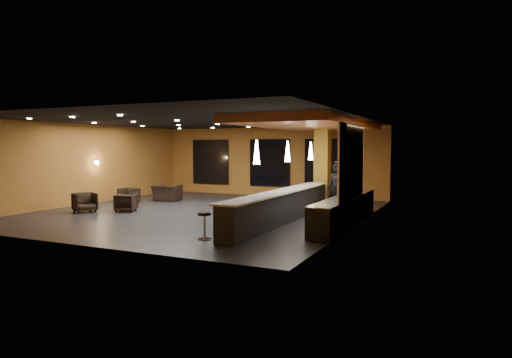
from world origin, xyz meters
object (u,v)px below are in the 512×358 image
at_px(pendant_1, 288,151).
at_px(bar_stool_5, 293,197).
at_px(column, 322,165).
at_px(pendant_0, 257,152).
at_px(prep_counter, 345,211).
at_px(armchair_c, 129,195).
at_px(pendant_2, 311,151).
at_px(staff_a, 336,188).
at_px(armchair_b, 126,203).
at_px(bar_stool_3, 267,204).
at_px(bar_stool_1, 238,213).
at_px(bar_stool_2, 250,208).
at_px(staff_c, 347,193).
at_px(staff_b, 346,191).
at_px(armchair_a, 85,202).
at_px(bar_stool_0, 204,222).
at_px(bar_stool_4, 286,201).
at_px(armchair_d, 167,193).
at_px(bar_counter, 282,207).

height_order(pendant_1, bar_stool_5, pendant_1).
bearing_deg(column, pendant_0, -90.00).
relative_size(prep_counter, bar_stool_5, 7.91).
bearing_deg(armchair_c, column, 19.13).
height_order(pendant_2, staff_a, pendant_2).
xyz_separation_m(column, bar_stool_5, (-0.88, -1.19, -1.26)).
height_order(prep_counter, armchair_b, prep_counter).
xyz_separation_m(column, bar_stool_3, (-0.87, -3.83, -1.26)).
bearing_deg(bar_stool_5, bar_stool_1, -87.51).
distance_m(prep_counter, pendant_1, 2.77).
height_order(pendant_0, bar_stool_2, pendant_0).
bearing_deg(armchair_b, staff_c, -179.14).
xyz_separation_m(staff_b, bar_stool_2, (-2.28, -3.62, -0.36)).
distance_m(prep_counter, armchair_a, 9.87).
distance_m(prep_counter, column, 4.75).
relative_size(staff_c, bar_stool_0, 2.09).
relative_size(armchair_c, bar_stool_4, 1.01).
distance_m(staff_a, armchair_d, 8.18).
xyz_separation_m(staff_c, armchair_c, (-9.62, -0.99, -0.43)).
height_order(pendant_0, bar_stool_1, pendant_0).
height_order(pendant_1, staff_a, pendant_1).
height_order(staff_b, bar_stool_2, staff_b).
bearing_deg(bar_stool_1, armchair_c, 152.28).
bearing_deg(staff_c, bar_stool_1, -98.31).
xyz_separation_m(staff_a, bar_stool_2, (-1.93, -3.53, -0.44)).
relative_size(bar_counter, bar_stool_4, 10.74).
relative_size(armchair_a, bar_stool_1, 0.99).
height_order(prep_counter, pendant_0, pendant_0).
distance_m(pendant_1, bar_stool_4, 2.50).
xyz_separation_m(prep_counter, staff_a, (-0.94, 2.38, 0.50)).
xyz_separation_m(pendant_0, bar_stool_5, (-0.88, 5.41, -1.86)).
bearing_deg(bar_stool_4, column, 75.78).
distance_m(column, staff_c, 2.36).
bearing_deg(pendant_1, prep_counter, 0.00).
bearing_deg(armchair_d, bar_counter, 147.80).
height_order(pendant_0, armchair_c, pendant_0).
bearing_deg(staff_a, pendant_1, -107.15).
relative_size(column, bar_stool_4, 4.70).
distance_m(pendant_1, staff_a, 2.96).
height_order(bar_counter, bar_stool_4, bar_counter).
relative_size(column, pendant_0, 5.00).
bearing_deg(bar_stool_3, prep_counter, -5.31).
distance_m(pendant_0, armchair_c, 9.33).
height_order(column, bar_stool_1, column).
relative_size(bar_counter, pendant_0, 11.43).
relative_size(column, staff_b, 2.05).
xyz_separation_m(pendant_2, staff_b, (1.41, -0.03, -1.50)).
height_order(prep_counter, staff_c, staff_c).
relative_size(staff_c, armchair_b, 2.06).
xyz_separation_m(bar_counter, prep_counter, (2.00, 0.50, -0.07)).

